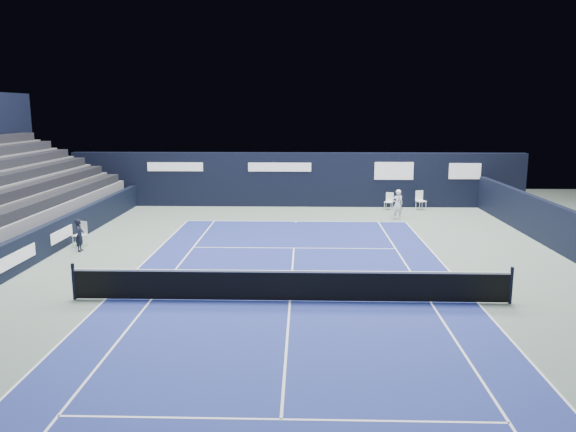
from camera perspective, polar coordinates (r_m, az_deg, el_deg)
name	(u,v)px	position (r m, az deg, el deg)	size (l,w,h in m)	color
ground	(291,281)	(18.57, 0.36, -6.60)	(48.00, 48.00, 0.00)	slate
court_surface	(290,301)	(16.68, 0.20, -8.65)	(10.97, 23.77, 0.01)	navy
enclosure_wall_right	(562,230)	(24.40, 26.08, -1.31)	(0.30, 22.00, 1.80)	black
folding_chair_back_a	(389,198)	(31.93, 10.27, 1.79)	(0.56, 0.57, 0.97)	white
folding_chair_back_b	(420,199)	(32.28, 13.28, 1.71)	(0.60, 0.59, 1.07)	white
line_judge_chair	(81,232)	(24.53, -20.30, -1.56)	(0.57, 0.56, 1.03)	silver
line_judge	(80,235)	(23.68, -20.41, -1.83)	(0.48, 0.31, 1.31)	black
court_markings	(290,301)	(16.67, 0.20, -8.63)	(11.03, 23.83, 0.00)	white
tennis_net	(290,285)	(16.51, 0.20, -7.00)	(12.90, 0.10, 1.10)	black
back_sponsor_wall	(297,179)	(32.47, 0.95, 3.73)	(26.00, 0.63, 3.10)	black
side_barrier_left	(57,235)	(24.35, -22.38, -1.76)	(0.33, 22.00, 1.20)	black
tennis_player	(398,204)	(29.25, 11.07, 1.19)	(0.61, 0.84, 1.53)	white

